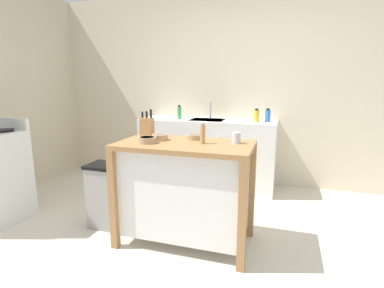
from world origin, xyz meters
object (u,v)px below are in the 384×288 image
trash_bin (108,195)px  knife_block (147,126)px  bowl_ceramic_wide (160,137)px  bottle_hand_soap (256,116)px  kitchen_island (185,188)px  bowl_stoneware_deep (147,140)px  drinking_cup (236,138)px  bottle_spray_cleaner (179,113)px  pepper_grinder (203,133)px  bottle_dish_soap (268,116)px  bowl_ceramic_small (194,137)px  sink_faucet (211,110)px

trash_bin → knife_block: bearing=23.8°
knife_block → trash_bin: (-0.36, -0.16, -0.67)m
bowl_ceramic_wide → bottle_hand_soap: bottle_hand_soap is taller
kitchen_island → bowl_stoneware_deep: size_ratio=7.65×
kitchen_island → drinking_cup: drinking_cup is taller
bowl_ceramic_wide → drinking_cup: size_ratio=1.54×
bowl_stoneware_deep → bottle_spray_cleaner: size_ratio=0.79×
bowl_stoneware_deep → bowl_ceramic_wide: 0.16m
pepper_grinder → bowl_stoneware_deep: bearing=-165.5°
bottle_hand_soap → kitchen_island: bearing=-106.7°
bottle_spray_cleaner → bottle_dish_soap: bearing=3.4°
bowl_stoneware_deep → bowl_ceramic_wide: (0.05, 0.16, -0.00)m
drinking_cup → bottle_spray_cleaner: bearing=126.5°
bowl_ceramic_small → bottle_spray_cleaner: (-0.61, 1.27, 0.08)m
kitchen_island → trash_bin: 0.83m
bottle_dish_soap → knife_block: bearing=-128.0°
bowl_ceramic_wide → bowl_stoneware_deep: bearing=-107.6°
kitchen_island → sink_faucet: sink_faucet is taller
bottle_hand_soap → bowl_ceramic_wide: bearing=-116.0°
bowl_stoneware_deep → bowl_ceramic_wide: bearing=72.4°
bowl_ceramic_wide → trash_bin: 0.83m
knife_block → bottle_spray_cleaner: 1.24m
knife_block → drinking_cup: knife_block is taller
bowl_ceramic_small → drinking_cup: bearing=-9.8°
bottle_dish_soap → kitchen_island: bearing=-110.7°
kitchen_island → knife_block: knife_block is taller
trash_bin → bottle_spray_cleaner: 1.57m
kitchen_island → bowl_stoneware_deep: (-0.30, -0.10, 0.42)m
bowl_ceramic_wide → trash_bin: bearing=-179.7°
pepper_grinder → bottle_hand_soap: (0.29, 1.45, 0.01)m
trash_bin → bottle_dish_soap: 2.12m
pepper_grinder → bottle_dish_soap: bottle_dish_soap is taller
kitchen_island → bowl_ceramic_wide: bearing=168.1°
knife_block → trash_bin: knife_block is taller
sink_faucet → bottle_dish_soap: size_ratio=1.31×
sink_faucet → bottle_dish_soap: bearing=-10.4°
sink_faucet → bottle_spray_cleaner: sink_faucet is taller
bowl_ceramic_small → bottle_spray_cleaner: bottle_spray_cleaner is taller
knife_block → drinking_cup: 0.87m
bowl_stoneware_deep → pepper_grinder: 0.47m
bowl_ceramic_wide → sink_faucet: 1.60m
pepper_grinder → trash_bin: bearing=177.8°
kitchen_island → drinking_cup: 0.61m
bottle_spray_cleaner → bottle_hand_soap: size_ratio=1.13×
trash_bin → sink_faucet: sink_faucet is taller
bowl_ceramic_small → bottle_hand_soap: (0.41, 1.29, 0.07)m
bowl_stoneware_deep → bowl_ceramic_small: bowl_stoneware_deep is taller
trash_bin → drinking_cup: bearing=2.6°
kitchen_island → bottle_dish_soap: 1.69m
drinking_cup → bowl_stoneware_deep: bearing=-163.7°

